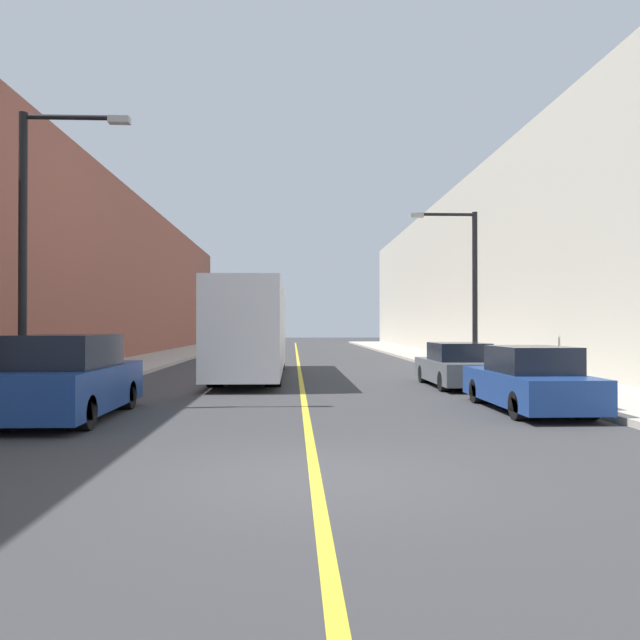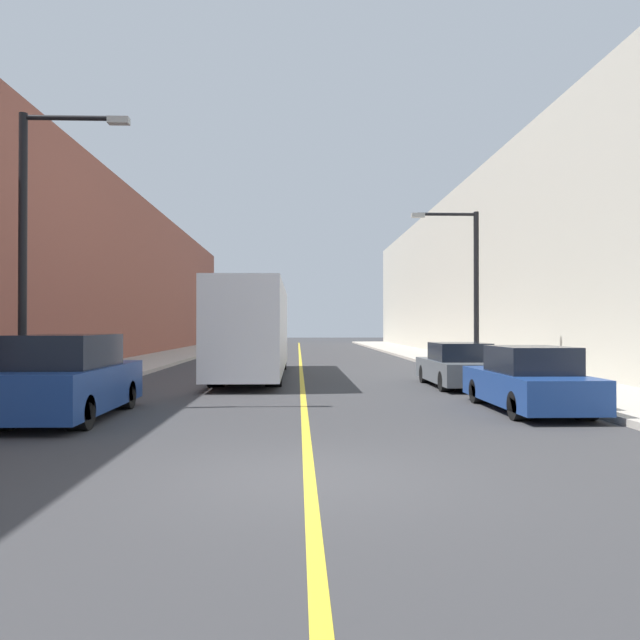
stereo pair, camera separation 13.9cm
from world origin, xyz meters
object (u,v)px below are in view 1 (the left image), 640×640
at_px(street_lamp_right, 468,280).
at_px(bus, 252,329).
at_px(car_right_mid, 457,367).
at_px(street_lamp_left, 33,236).
at_px(car_right_near, 529,382).
at_px(parked_suv_left, 70,380).

bearing_deg(street_lamp_right, bus, 172.95).
xyz_separation_m(car_right_mid, street_lamp_left, (-11.51, -5.30, 3.46)).
height_order(car_right_near, street_lamp_right, street_lamp_right).
distance_m(bus, car_right_mid, 8.27).
bearing_deg(parked_suv_left, car_right_near, 4.84).
distance_m(parked_suv_left, car_right_mid, 12.17).
xyz_separation_m(bus, car_right_near, (7.14, -10.08, -1.20)).
xyz_separation_m(car_right_near, car_right_mid, (-0.16, 5.81, -0.03)).
distance_m(parked_suv_left, car_right_near, 10.36).
bearing_deg(car_right_near, bus, 125.30).
height_order(bus, street_lamp_right, street_lamp_right).
distance_m(bus, street_lamp_left, 10.82).
distance_m(car_right_near, street_lamp_right, 9.63).
xyz_separation_m(car_right_near, street_lamp_left, (-11.66, 0.51, 3.43)).
bearing_deg(street_lamp_right, street_lamp_left, -146.27).
xyz_separation_m(car_right_mid, street_lamp_right, (1.29, 3.25, 3.11)).
xyz_separation_m(parked_suv_left, street_lamp_left, (-1.34, 1.38, 3.28)).
distance_m(bus, parked_suv_left, 11.45).
relative_size(parked_suv_left, street_lamp_left, 0.72).
bearing_deg(bus, car_right_near, -54.70).
height_order(parked_suv_left, car_right_near, parked_suv_left).
xyz_separation_m(bus, parked_suv_left, (-3.19, -10.95, -1.05)).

